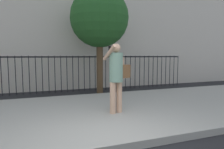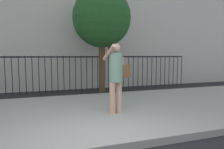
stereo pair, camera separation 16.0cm
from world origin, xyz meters
name	(u,v)px [view 1 (the left image)]	position (x,y,z in m)	size (l,w,h in m)	color
sidewalk	(81,114)	(0.00, 2.20, 0.07)	(28.00, 4.40, 0.15)	#9E9B93
iron_fence	(64,69)	(0.00, 5.90, 1.02)	(12.03, 0.04, 1.60)	black
pedestrian_on_phone	(117,73)	(0.85, 1.73, 1.18)	(0.71, 0.51, 1.76)	tan
street_tree_near	(99,19)	(1.37, 5.04, 3.11)	(2.39, 2.39, 4.34)	#4C3823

